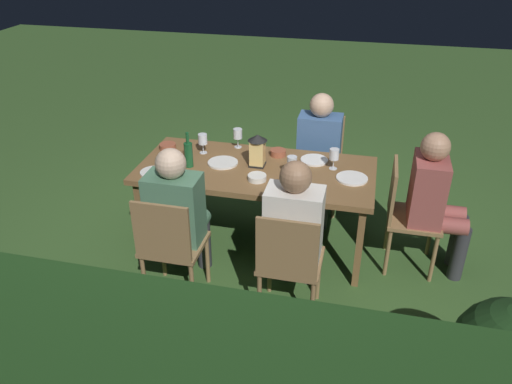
% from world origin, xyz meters
% --- Properties ---
extents(ground_plane, '(16.00, 16.00, 0.00)m').
position_xyz_m(ground_plane, '(0.00, 0.00, 0.00)').
color(ground_plane, '#385B28').
extents(dining_table, '(1.87, 0.86, 0.73)m').
position_xyz_m(dining_table, '(0.00, 0.00, 0.67)').
color(dining_table, brown).
rests_on(dining_table, ground).
extents(chair_side_left_a, '(0.42, 0.40, 0.87)m').
position_xyz_m(chair_side_left_a, '(-0.42, -0.82, 0.49)').
color(chair_side_left_a, '#937047').
rests_on(chair_side_left_a, ground).
extents(person_in_blue, '(0.38, 0.47, 1.15)m').
position_xyz_m(person_in_blue, '(-0.42, -0.63, 0.64)').
color(person_in_blue, '#426699').
rests_on(person_in_blue, ground).
extents(chair_side_right_a, '(0.42, 0.40, 0.87)m').
position_xyz_m(chair_side_right_a, '(-0.42, 0.82, 0.49)').
color(chair_side_right_a, '#937047').
rests_on(chair_side_right_a, ground).
extents(person_in_cream, '(0.38, 0.47, 1.15)m').
position_xyz_m(person_in_cream, '(-0.42, 0.63, 0.64)').
color(person_in_cream, white).
rests_on(person_in_cream, ground).
extents(chair_head_near, '(0.40, 0.42, 0.87)m').
position_xyz_m(chair_head_near, '(-1.18, 0.00, 0.49)').
color(chair_head_near, '#937047').
rests_on(chair_head_near, ground).
extents(person_in_rust, '(0.48, 0.38, 1.15)m').
position_xyz_m(person_in_rust, '(-1.38, 0.00, 0.64)').
color(person_in_rust, '#9E4C47').
rests_on(person_in_rust, ground).
extents(chair_side_right_b, '(0.42, 0.40, 0.87)m').
position_xyz_m(chair_side_right_b, '(0.42, 0.82, 0.49)').
color(chair_side_right_b, '#937047').
rests_on(chair_side_right_b, ground).
extents(person_in_green, '(0.38, 0.47, 1.15)m').
position_xyz_m(person_in_green, '(0.42, 0.63, 0.64)').
color(person_in_green, '#4C7A5B').
rests_on(person_in_green, ground).
extents(lantern_centerpiece, '(0.15, 0.15, 0.27)m').
position_xyz_m(lantern_centerpiece, '(0.00, -0.05, 0.87)').
color(lantern_centerpiece, black).
rests_on(lantern_centerpiece, dining_table).
extents(green_bottle_on_table, '(0.07, 0.07, 0.29)m').
position_xyz_m(green_bottle_on_table, '(0.53, 0.09, 0.84)').
color(green_bottle_on_table, '#195128').
rests_on(green_bottle_on_table, dining_table).
extents(wine_glass_a, '(0.08, 0.08, 0.17)m').
position_xyz_m(wine_glass_a, '(-0.60, -0.13, 0.84)').
color(wine_glass_a, silver).
rests_on(wine_glass_a, dining_table).
extents(wine_glass_b, '(0.08, 0.08, 0.17)m').
position_xyz_m(wine_glass_b, '(-0.30, 0.08, 0.84)').
color(wine_glass_b, silver).
rests_on(wine_glass_b, dining_table).
extents(wine_glass_c, '(0.08, 0.08, 0.17)m').
position_xyz_m(wine_glass_c, '(0.50, -0.18, 0.84)').
color(wine_glass_c, silver).
rests_on(wine_glass_c, dining_table).
extents(wine_glass_d, '(0.08, 0.08, 0.17)m').
position_xyz_m(wine_glass_d, '(0.24, -0.36, 0.84)').
color(wine_glass_d, silver).
rests_on(wine_glass_d, dining_table).
extents(plate_a, '(0.24, 0.24, 0.01)m').
position_xyz_m(plate_a, '(-0.75, 0.02, 0.73)').
color(plate_a, white).
rests_on(plate_a, dining_table).
extents(plate_b, '(0.20, 0.20, 0.01)m').
position_xyz_m(plate_b, '(0.76, 0.27, 0.73)').
color(plate_b, white).
rests_on(plate_b, dining_table).
extents(plate_c, '(0.22, 0.22, 0.01)m').
position_xyz_m(plate_c, '(-0.43, -0.24, 0.73)').
color(plate_c, white).
rests_on(plate_c, dining_table).
extents(plate_d, '(0.24, 0.24, 0.01)m').
position_xyz_m(plate_d, '(0.28, -0.02, 0.73)').
color(plate_d, white).
rests_on(plate_d, dining_table).
extents(bowl_olives, '(0.14, 0.14, 0.05)m').
position_xyz_m(bowl_olives, '(0.82, -0.19, 0.75)').
color(bowl_olives, '#9E5138').
rests_on(bowl_olives, dining_table).
extents(bowl_bread, '(0.13, 0.13, 0.05)m').
position_xyz_m(bowl_bread, '(-0.12, -0.28, 0.75)').
color(bowl_bread, '#9E5138').
rests_on(bowl_bread, dining_table).
extents(bowl_salad, '(0.14, 0.14, 0.04)m').
position_xyz_m(bowl_salad, '(-0.05, 0.20, 0.75)').
color(bowl_salad, silver).
rests_on(bowl_salad, dining_table).
extents(potted_plant_by_hedge, '(0.59, 0.59, 0.84)m').
position_xyz_m(potted_plant_by_hedge, '(-1.66, 1.43, 0.49)').
color(potted_plant_by_hedge, brown).
rests_on(potted_plant_by_hedge, ground).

